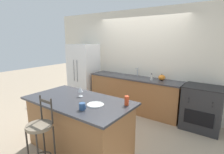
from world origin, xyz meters
name	(u,v)px	position (x,y,z in m)	size (l,w,h in m)	color
ground_plane	(127,114)	(0.00, 0.00, 0.00)	(18.00, 18.00, 0.00)	tan
wall_back	(139,60)	(0.00, 0.64, 1.35)	(6.00, 0.07, 2.70)	beige
back_counter	(133,94)	(0.00, 0.35, 0.47)	(2.55, 0.62, 0.93)	#936038
sink_faucet	(137,71)	(0.00, 0.53, 1.07)	(0.02, 0.13, 0.22)	#ADAFB5
kitchen_island	(79,125)	(0.07, -1.76, 0.47)	(1.88, 0.99, 0.92)	#936038
refrigerator	(84,72)	(-1.79, 0.27, 0.88)	(0.87, 0.71, 1.77)	white
oven_range	(202,108)	(1.69, 0.30, 0.48)	(0.77, 0.65, 0.96)	#28282B
bar_stool_near	(41,134)	(0.02, -2.46, 0.61)	(0.36, 0.36, 1.13)	#332D28
dinner_plate	(95,104)	(0.47, -1.77, 0.93)	(0.27, 0.27, 0.02)	white
wine_glass	(80,90)	(-0.02, -1.60, 1.05)	(0.08, 0.08, 0.18)	white
coffee_mug	(82,106)	(0.43, -2.02, 0.97)	(0.13, 0.09, 0.10)	#335689
tumbler_cup	(127,101)	(0.87, -1.49, 1.00)	(0.07, 0.07, 0.15)	red
pumpkin_decoration	(162,78)	(0.73, 0.42, 1.00)	(0.17, 0.17, 0.16)	orange
soap_bottle	(151,77)	(0.53, 0.26, 1.01)	(0.06, 0.06, 0.18)	silver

